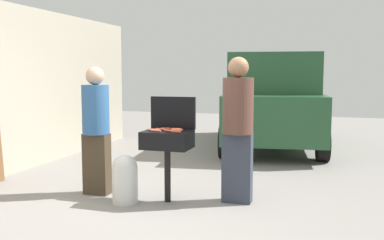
% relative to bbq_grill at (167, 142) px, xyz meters
% --- Properties ---
extents(ground_plane, '(24.00, 24.00, 0.00)m').
position_rel_bbq_grill_xyz_m(ground_plane, '(-0.09, -0.26, -0.77)').
color(ground_plane, gray).
extents(house_wall_side, '(0.24, 8.00, 2.74)m').
position_rel_bbq_grill_xyz_m(house_wall_side, '(-3.05, 0.74, 0.61)').
color(house_wall_side, '#B2A893').
rests_on(house_wall_side, ground).
extents(bbq_grill, '(0.60, 0.44, 0.91)m').
position_rel_bbq_grill_xyz_m(bbq_grill, '(0.00, 0.00, 0.00)').
color(bbq_grill, black).
rests_on(bbq_grill, ground).
extents(grill_lid_open, '(0.60, 0.05, 0.42)m').
position_rel_bbq_grill_xyz_m(grill_lid_open, '(-0.00, 0.22, 0.35)').
color(grill_lid_open, black).
rests_on(grill_lid_open, bbq_grill).
extents(hot_dog_0, '(0.13, 0.04, 0.03)m').
position_rel_bbq_grill_xyz_m(hot_dog_0, '(-0.11, 0.05, 0.15)').
color(hot_dog_0, '#C6593D').
rests_on(hot_dog_0, bbq_grill).
extents(hot_dog_1, '(0.13, 0.03, 0.03)m').
position_rel_bbq_grill_xyz_m(hot_dog_1, '(-0.15, -0.02, 0.15)').
color(hot_dog_1, '#C6593D').
rests_on(hot_dog_1, bbq_grill).
extents(hot_dog_2, '(0.13, 0.04, 0.03)m').
position_rel_bbq_grill_xyz_m(hot_dog_2, '(0.12, 0.06, 0.15)').
color(hot_dog_2, '#B74C33').
rests_on(hot_dog_2, bbq_grill).
extents(hot_dog_3, '(0.13, 0.03, 0.03)m').
position_rel_bbq_grill_xyz_m(hot_dog_3, '(0.08, 0.13, 0.15)').
color(hot_dog_3, '#AD4228').
rests_on(hot_dog_3, bbq_grill).
extents(hot_dog_4, '(0.13, 0.03, 0.03)m').
position_rel_bbq_grill_xyz_m(hot_dog_4, '(0.16, -0.13, 0.15)').
color(hot_dog_4, '#AD4228').
rests_on(hot_dog_4, bbq_grill).
extents(hot_dog_5, '(0.13, 0.03, 0.03)m').
position_rel_bbq_grill_xyz_m(hot_dog_5, '(0.10, -0.08, 0.15)').
color(hot_dog_5, '#B74C33').
rests_on(hot_dog_5, bbq_grill).
extents(hot_dog_6, '(0.13, 0.04, 0.03)m').
position_rel_bbq_grill_xyz_m(hot_dog_6, '(-0.06, 0.12, 0.15)').
color(hot_dog_6, '#B74C33').
rests_on(hot_dog_6, bbq_grill).
extents(hot_dog_7, '(0.13, 0.04, 0.03)m').
position_rel_bbq_grill_xyz_m(hot_dog_7, '(-0.10, -0.12, 0.15)').
color(hot_dog_7, '#C6593D').
rests_on(hot_dog_7, bbq_grill).
extents(hot_dog_8, '(0.13, 0.04, 0.03)m').
position_rel_bbq_grill_xyz_m(hot_dog_8, '(0.14, 0.01, 0.15)').
color(hot_dog_8, '#AD4228').
rests_on(hot_dog_8, bbq_grill).
extents(hot_dog_9, '(0.13, 0.03, 0.03)m').
position_rel_bbq_grill_xyz_m(hot_dog_9, '(-0.16, -0.06, 0.15)').
color(hot_dog_9, '#C6593D').
rests_on(hot_dog_9, bbq_grill).
extents(hot_dog_10, '(0.13, 0.04, 0.03)m').
position_rel_bbq_grill_xyz_m(hot_dog_10, '(0.09, 0.09, 0.15)').
color(hot_dog_10, '#B74C33').
rests_on(hot_dog_10, bbq_grill).
extents(hot_dog_11, '(0.13, 0.03, 0.03)m').
position_rel_bbq_grill_xyz_m(hot_dog_11, '(0.05, -0.05, 0.15)').
color(hot_dog_11, '#B74C33').
rests_on(hot_dog_11, bbq_grill).
extents(hot_dog_12, '(0.13, 0.04, 0.03)m').
position_rel_bbq_grill_xyz_m(hot_dog_12, '(0.13, -0.02, 0.15)').
color(hot_dog_12, '#C6593D').
rests_on(hot_dog_12, bbq_grill).
extents(propane_tank, '(0.32, 0.32, 0.62)m').
position_rel_bbq_grill_xyz_m(propane_tank, '(-0.49, -0.21, -0.44)').
color(propane_tank, silver).
rests_on(propane_tank, ground).
extents(person_left, '(0.36, 0.36, 1.71)m').
position_rel_bbq_grill_xyz_m(person_left, '(-1.03, 0.06, 0.17)').
color(person_left, '#3F3323').
rests_on(person_left, ground).
extents(person_right, '(0.38, 0.38, 1.83)m').
position_rel_bbq_grill_xyz_m(person_right, '(0.85, 0.24, 0.23)').
color(person_right, '#333847').
rests_on(person_right, ground).
extents(parked_minivan, '(2.48, 4.61, 2.02)m').
position_rel_bbq_grill_xyz_m(parked_minivan, '(0.78, 4.57, 0.26)').
color(parked_minivan, '#234C2D').
rests_on(parked_minivan, ground).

